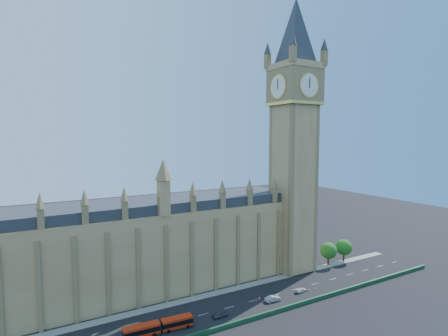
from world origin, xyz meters
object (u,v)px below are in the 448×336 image
car_white (301,290)px  car_silver (273,299)px  car_grey (220,314)px  red_bus (159,327)px

car_white → car_silver: bearing=88.0°
car_grey → car_white: size_ratio=1.03×
red_bus → car_white: 45.27m
car_silver → car_white: size_ratio=1.17×
car_silver → car_white: bearing=-80.7°
red_bus → car_white: red_bus is taller
red_bus → car_grey: size_ratio=4.00×
car_grey → car_silver: bearing=-91.0°
car_grey → car_silver: size_ratio=0.88×
red_bus → car_silver: size_ratio=3.52×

